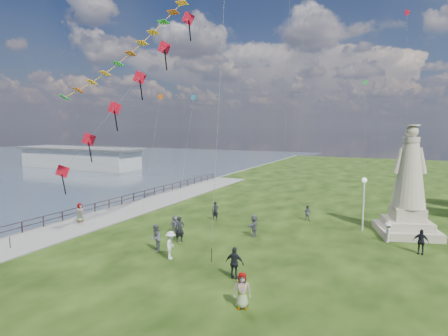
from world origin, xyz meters
The scene contains 18 objects.
waterfront centered at (-15.24, 8.99, -0.06)m, with size 200.00×200.00×1.51m.
pier_pavilion centered at (-52.00, 42.00, 1.84)m, with size 30.00×8.00×4.40m.
statue centered at (11.88, 15.14, 3.33)m, with size 5.37×5.37×8.82m.
lamppost centered at (8.58, 14.72, 3.23)m, with size 0.41×0.41×4.48m.
person_0 centered at (-3.57, 5.66, 0.97)m, with size 0.71×0.46×1.94m, color black.
person_1 centered at (-3.95, 3.11, 0.97)m, with size 0.94×0.58×1.93m, color #595960.
person_2 centered at (-2.18, 2.32, 0.92)m, with size 1.19×0.62×1.85m, color silver.
person_3 centered at (2.93, 1.16, 0.93)m, with size 1.10×0.56×1.87m, color black.
person_4 centered at (4.64, -1.82, 0.88)m, with size 0.86×0.53×1.75m, color #595960.
person_5 centered at (-5.24, 7.53, 0.74)m, with size 1.37×0.59×1.48m, color #595960.
person_6 centered at (-4.09, 12.61, 0.87)m, with size 0.64×0.42×1.75m, color black.
person_7 centered at (3.62, 16.25, 0.72)m, with size 0.70×0.43×1.45m, color #595960.
person_8 centered at (10.56, 12.30, 0.76)m, with size 0.98×0.50×1.51m, color silver.
person_9 centered at (12.70, 10.44, 0.86)m, with size 1.01×0.52×1.72m, color black.
person_10 centered at (-14.70, 6.56, 0.85)m, with size 0.83×0.51×1.71m, color #595960.
person_11 centered at (0.99, 9.34, 0.88)m, with size 1.64×0.71×1.77m, color #595960.
red_kite_train centered at (-7.56, 4.61, 10.79)m, with size 9.93×9.35×17.40m.
small_kites centered at (-0.31, 23.57, 15.56)m, with size 25.08×18.70×30.19m.
Camera 1 is at (11.21, -17.66, 8.73)m, focal length 30.00 mm.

